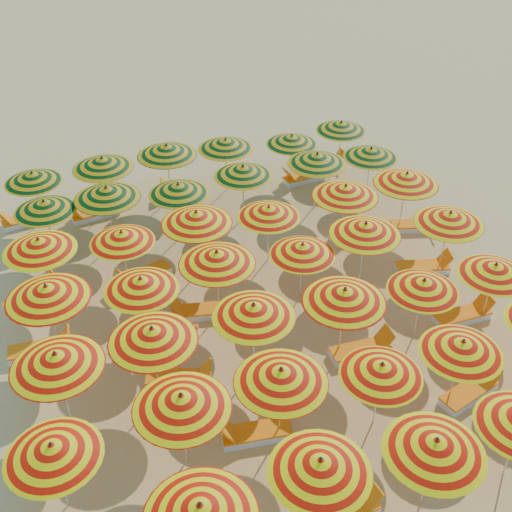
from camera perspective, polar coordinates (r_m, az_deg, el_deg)
name	(u,v)px	position (r m, az deg, el deg)	size (l,w,h in m)	color
ground	(261,308)	(19.55, 0.47, -4.61)	(120.00, 120.00, 0.00)	tan
umbrella_1	(200,511)	(12.65, -4.98, -21.67)	(2.67, 2.67, 2.36)	silver
umbrella_2	(320,466)	(13.34, 5.72, -18.05)	(2.77, 2.77, 2.25)	silver
umbrella_3	(435,446)	(14.02, 15.66, -15.95)	(2.72, 2.72, 2.27)	silver
umbrella_6	(52,450)	(14.20, -17.65, -16.14)	(2.53, 2.53, 2.17)	silver
umbrella_7	(181,402)	(14.28, -6.65, -12.73)	(2.72, 2.72, 2.34)	silver
umbrella_8	(281,376)	(14.72, 2.24, -10.58)	(2.47, 2.47, 2.33)	silver
umbrella_9	(382,370)	(15.40, 11.10, -9.88)	(2.27, 2.27, 2.10)	silver
umbrella_10	(462,347)	(16.33, 17.86, -7.69)	(2.43, 2.43, 2.17)	silver
umbrella_12	(56,360)	(15.71, -17.34, -8.82)	(2.78, 2.78, 2.36)	silver
umbrella_13	(152,335)	(15.82, -9.20, -6.91)	(2.51, 2.51, 2.36)	silver
umbrella_14	(254,311)	(16.36, -0.22, -4.87)	(2.47, 2.47, 2.30)	silver
umbrella_15	(345,295)	(16.85, 7.88, -3.49)	(2.70, 2.70, 2.39)	silver
umbrella_16	(423,285)	(18.02, 14.67, -2.52)	(2.44, 2.44, 2.10)	silver
umbrella_17	(495,270)	(19.13, 20.47, -1.14)	(2.25, 2.25, 2.14)	silver
umbrella_18	(47,292)	(17.66, -18.09, -3.07)	(2.26, 2.26, 2.40)	silver
umbrella_19	(141,284)	(17.62, -10.19, -2.45)	(2.30, 2.30, 2.19)	silver
umbrella_20	(217,258)	(18.09, -3.50, -0.16)	(2.39, 2.39, 2.35)	silver
umbrella_21	(303,249)	(18.84, 4.16, 0.61)	(2.36, 2.36, 2.09)	silver
umbrella_22	(365,229)	(19.59, 9.70, 2.40)	(2.52, 2.52, 2.33)	silver
umbrella_23	(450,218)	(20.72, 16.84, 3.26)	(2.45, 2.45, 2.32)	silver
umbrella_24	(39,245)	(19.73, -18.73, 0.95)	(2.83, 2.83, 2.28)	silver
umbrella_25	(122,237)	(19.72, -11.84, 1.67)	(2.40, 2.40, 2.10)	silver
umbrella_26	(196,218)	(19.83, -5.32, 3.41)	(2.67, 2.67, 2.38)	silver
umbrella_27	(269,212)	(20.43, 1.14, 3.97)	(2.18, 2.18, 2.15)	silver
umbrella_28	(345,191)	(21.37, 7.96, 5.76)	(2.90, 2.90, 2.36)	silver
umbrella_29	(406,178)	(22.47, 13.23, 6.73)	(2.70, 2.70, 2.36)	silver
umbrella_30	(44,206)	(21.82, -18.29, 4.25)	(2.16, 2.16, 2.14)	silver
umbrella_31	(107,193)	(21.66, -13.14, 5.50)	(2.77, 2.77, 2.34)	silver
umbrella_32	(178,189)	(21.75, -6.92, 5.95)	(2.06, 2.06, 2.18)	silver
umbrella_33	(243,171)	(22.65, -1.16, 7.57)	(2.60, 2.60, 2.20)	silver
umbrella_34	(317,159)	(23.37, 5.45, 8.60)	(2.34, 2.34, 2.30)	silver
umbrella_35	(371,153)	(24.30, 10.18, 9.02)	(2.68, 2.68, 2.17)	silver
umbrella_36	(33,177)	(23.68, -19.25, 6.62)	(2.61, 2.61, 2.12)	silver
umbrella_37	(102,163)	(23.59, -13.50, 8.05)	(2.73, 2.73, 2.31)	silver
umbrella_38	(167,150)	(23.99, -7.95, 9.30)	(2.72, 2.72, 2.35)	silver
umbrella_39	(226,144)	(24.46, -2.71, 9.92)	(2.12, 2.12, 2.24)	silver
umbrella_40	(292,140)	(25.08, 3.20, 10.28)	(2.45, 2.45, 2.10)	silver
umbrella_41	(341,126)	(26.28, 7.57, 11.36)	(2.34, 2.34, 2.14)	silver
lounger_2	(255,433)	(16.08, -0.13, -15.47)	(1.79, 0.77, 0.69)	white
lounger_3	(470,392)	(17.82, 18.48, -11.36)	(1.83, 1.05, 0.69)	white
lounger_5	(180,379)	(17.35, -6.74, -10.81)	(1.83, 1.13, 0.69)	white
lounger_6	(362,350)	(18.23, 9.39, -8.25)	(1.74, 0.61, 0.69)	white
lounger_7	(463,315)	(20.02, 17.94, -5.03)	(1.74, 0.60, 0.69)	white
lounger_8	(42,349)	(18.97, -18.51, -7.88)	(1.76, 0.68, 0.69)	white
lounger_9	(166,333)	(18.67, -7.99, -6.77)	(1.83, 1.15, 0.69)	white
lounger_10	(199,311)	(19.26, -5.09, -4.93)	(1.81, 0.91, 0.69)	white
lounger_11	(424,267)	(21.59, 14.69, -0.97)	(1.82, 0.98, 0.69)	white
lounger_12	(34,298)	(20.80, -19.12, -3.55)	(1.82, 1.23, 0.69)	white
lounger_13	(143,275)	(20.85, -9.97, -1.71)	(1.83, 1.13, 0.69)	white
lounger_14	(353,235)	(22.66, 8.60, 1.87)	(1.78, 0.73, 0.69)	white
lounger_15	(416,226)	(23.60, 14.07, 2.64)	(1.83, 1.05, 0.69)	white
lounger_16	(25,220)	(24.67, -19.85, 3.04)	(1.81, 0.88, 0.69)	white
lounger_17	(94,214)	(24.30, -14.21, 3.66)	(1.80, 0.85, 0.69)	white
lounger_18	(183,191)	(25.10, -6.53, 5.72)	(1.81, 0.91, 0.69)	white
lounger_19	(303,178)	(25.95, 4.19, 6.96)	(1.79, 0.79, 0.69)	white
lounger_20	(325,165)	(26.96, 6.17, 8.03)	(1.74, 0.62, 0.69)	white
beachgoer_b	(148,308)	(18.80, -9.57, -4.62)	(0.62, 0.48, 1.28)	tan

